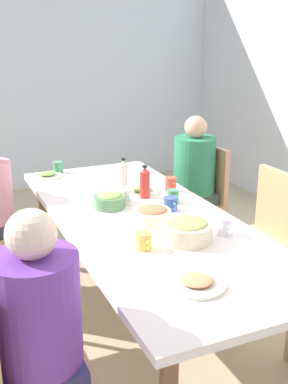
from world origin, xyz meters
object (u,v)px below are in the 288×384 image
at_px(chair_1, 21,374).
at_px(cup_1, 127,196).
at_px(plate_2, 142,191).
at_px(cup_5, 144,241).
at_px(cup_2, 173,197).
at_px(chair_4, 202,195).
at_px(bowl_1, 187,230).
at_px(cup_6, 171,204).
at_px(person_4, 193,174).
at_px(dining_table, 144,228).
at_px(bowl_0, 109,200).
at_px(bowl_2, 152,214).
at_px(person_1, 41,325).
at_px(bottle_0, 145,183).
at_px(cup_0, 225,226).
at_px(plate_1, 196,283).
at_px(cup_3, 171,184).
at_px(cup_4, 58,167).
at_px(chair_3, 262,230).
at_px(bottle_1, 124,177).
at_px(plate_0, 47,175).

height_order(chair_1, cup_1, chair_1).
relative_size(plate_2, cup_5, 2.01).
bearing_deg(cup_2, chair_4, 137.21).
height_order(bowl_1, cup_6, bowl_1).
bearing_deg(bowl_1, cup_6, 163.91).
bearing_deg(person_4, dining_table, -44.21).
bearing_deg(bowl_0, bowl_2, 24.15).
distance_m(person_1, cup_1, 1.29).
xyz_separation_m(dining_table, person_1, (0.78, -0.76, 0.04)).
relative_size(dining_table, bottle_0, 11.03).
height_order(plate_2, cup_2, cup_2).
bearing_deg(cup_0, chair_1, -71.58).
xyz_separation_m(plate_1, bottle_0, (-1.12, 0.26, 0.09)).
xyz_separation_m(chair_4, cup_3, (0.41, -0.49, 0.27)).
relative_size(chair_4, cup_3, 8.03).
distance_m(plate_1, cup_5, 0.42).
xyz_separation_m(person_4, cup_4, (-0.33, -0.99, 0.08)).
relative_size(plate_1, bowl_2, 1.19).
relative_size(chair_4, cup_0, 8.29).
height_order(bowl_0, cup_2, bowl_0).
height_order(plate_1, plate_2, same).
distance_m(chair_1, plate_1, 0.77).
bearing_deg(person_1, plate_1, 87.52).
bearing_deg(cup_2, cup_5, -38.86).
bearing_deg(chair_4, plate_1, -31.28).
bearing_deg(cup_0, cup_4, -161.41).
bearing_deg(cup_4, cup_0, 18.59).
bearing_deg(cup_4, plate_2, 29.00).
height_order(chair_1, cup_5, chair_1).
height_order(person_1, cup_4, person_1).
relative_size(chair_3, bottle_1, 3.70).
bearing_deg(cup_0, plate_1, -44.59).
relative_size(person_1, bottle_1, 4.78).
relative_size(plate_1, cup_3, 2.24).
bearing_deg(bowl_1, cup_3, 158.89).
bearing_deg(cup_6, bottle_0, -169.76).
bearing_deg(cup_5, cup_3, 145.24).
xyz_separation_m(cup_1, cup_4, (-0.85, -0.22, -0.00)).
bearing_deg(bowl_1, dining_table, -170.09).
bearing_deg(chair_4, cup_6, -41.66).
height_order(person_1, chair_4, person_1).
bearing_deg(cup_4, plate_0, -48.62).
distance_m(person_1, plate_1, 0.65).
relative_size(cup_1, cup_2, 1.11).
xyz_separation_m(bowl_2, bottle_0, (-0.40, 0.13, 0.06)).
relative_size(person_4, cup_3, 10.26).
height_order(chair_1, cup_4, chair_1).
distance_m(person_1, cup_3, 1.62).
bearing_deg(plate_0, cup_6, 27.94).
height_order(bowl_2, bottle_1, bottle_1).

